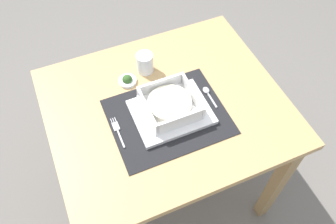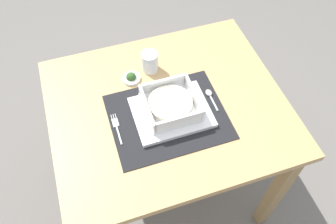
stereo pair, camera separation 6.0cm
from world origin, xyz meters
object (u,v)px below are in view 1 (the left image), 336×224
at_px(dining_table, 167,121).
at_px(condiment_saucer, 127,80).
at_px(fork, 117,130).
at_px(bread_knife, 202,109).
at_px(porridge_bowl, 170,104).
at_px(butter_knife, 205,103).
at_px(spoon, 207,91).
at_px(drinking_glass, 145,64).

bearing_deg(dining_table, condiment_saucer, 120.54).
relative_size(fork, bread_knife, 1.05).
bearing_deg(porridge_bowl, dining_table, 94.04).
height_order(porridge_bowl, fork, porridge_bowl).
relative_size(dining_table, butter_knife, 6.12).
height_order(dining_table, porridge_bowl, porridge_bowl).
bearing_deg(spoon, drinking_glass, 131.01).
distance_m(butter_knife, condiment_saucer, 0.32).
relative_size(butter_knife, bread_knife, 1.12).
xyz_separation_m(bread_knife, condiment_saucer, (-0.21, 0.24, 0.00)).
bearing_deg(fork, dining_table, 12.85).
bearing_deg(fork, condiment_saucer, 64.32).
bearing_deg(porridge_bowl, fork, -177.76).
relative_size(bread_knife, drinking_glass, 1.53).
distance_m(porridge_bowl, drinking_glass, 0.22).
relative_size(porridge_bowl, spoon, 1.73).
distance_m(porridge_bowl, butter_knife, 0.14).
height_order(dining_table, drinking_glass, drinking_glass).
bearing_deg(porridge_bowl, drinking_glass, 93.00).
bearing_deg(bread_knife, condiment_saucer, 133.05).
bearing_deg(fork, porridge_bowl, 4.72).
xyz_separation_m(fork, bread_knife, (0.32, -0.04, 0.00)).
bearing_deg(fork, bread_knife, -3.99).
height_order(dining_table, butter_knife, butter_knife).
bearing_deg(butter_knife, spoon, 53.63).
bearing_deg(drinking_glass, condiment_saucer, -160.20).
bearing_deg(bread_knife, fork, 175.15).
relative_size(fork, butter_knife, 0.93).
distance_m(dining_table, bread_knife, 0.18).
height_order(porridge_bowl, spoon, porridge_bowl).
bearing_deg(condiment_saucer, bread_knife, -48.57).
bearing_deg(bread_knife, butter_knife, 45.89).
relative_size(butter_knife, condiment_saucer, 2.01).
distance_m(dining_table, butter_knife, 0.18).
relative_size(porridge_bowl, bread_knife, 1.47).
bearing_deg(porridge_bowl, spoon, 8.04).
distance_m(dining_table, porridge_bowl, 0.15).
xyz_separation_m(dining_table, spoon, (0.16, -0.01, 0.12)).
xyz_separation_m(butter_knife, drinking_glass, (-0.14, 0.25, 0.03)).
bearing_deg(condiment_saucer, butter_knife, -43.06).
relative_size(dining_table, drinking_glass, 10.54).
relative_size(dining_table, fork, 6.57).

